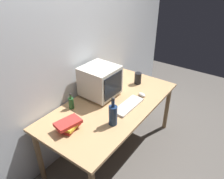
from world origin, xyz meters
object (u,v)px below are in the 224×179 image
(keyboard, at_px, (128,106))
(metal_canister, at_px, (138,78))
(bottle_tall, at_px, (113,114))
(bottle_short, at_px, (71,103))
(crt_monitor, at_px, (100,81))
(computer_mouse, at_px, (142,95))
(book_stack, at_px, (69,125))
(mug, at_px, (117,76))

(keyboard, xyz_separation_m, metal_canister, (0.52, 0.19, 0.06))
(bottle_tall, xyz_separation_m, bottle_short, (-0.05, 0.52, -0.04))
(crt_monitor, bearing_deg, bottle_tall, -128.57)
(keyboard, bearing_deg, computer_mouse, -2.12)
(crt_monitor, bearing_deg, book_stack, -168.13)
(book_stack, distance_m, mug, 1.14)
(computer_mouse, xyz_separation_m, bottle_tall, (-0.62, -0.02, 0.10))
(metal_canister, bearing_deg, bottle_short, 161.90)
(crt_monitor, height_order, bottle_tall, crt_monitor)
(crt_monitor, bearing_deg, keyboard, -90.02)
(book_stack, bearing_deg, keyboard, -21.68)
(bottle_short, relative_size, mug, 1.57)
(book_stack, bearing_deg, bottle_short, 41.71)
(crt_monitor, distance_m, computer_mouse, 0.53)
(mug, xyz_separation_m, metal_canister, (0.05, -0.29, 0.03))
(computer_mouse, distance_m, bottle_tall, 0.63)
(bottle_tall, distance_m, mug, 0.96)
(bottle_tall, bearing_deg, metal_canister, 14.55)
(keyboard, relative_size, metal_canister, 2.80)
(mug, height_order, metal_canister, metal_canister)
(mug, bearing_deg, keyboard, -134.76)
(mug, bearing_deg, bottle_short, 179.21)
(bottle_short, xyz_separation_m, metal_canister, (0.91, -0.30, 0.00))
(book_stack, xyz_separation_m, metal_canister, (1.17, -0.07, 0.02))
(bottle_short, relative_size, metal_canister, 1.26)
(bottle_tall, relative_size, metal_canister, 2.04)
(computer_mouse, height_order, book_stack, book_stack)
(computer_mouse, height_order, mug, mug)
(keyboard, xyz_separation_m, computer_mouse, (0.28, -0.02, 0.01))
(mug, bearing_deg, bottle_tall, -147.86)
(computer_mouse, bearing_deg, mug, 91.55)
(crt_monitor, xyz_separation_m, computer_mouse, (0.28, -0.41, -0.17))
(bottle_tall, relative_size, mug, 2.55)
(crt_monitor, relative_size, metal_canister, 2.64)
(bottle_tall, xyz_separation_m, metal_canister, (0.86, 0.22, -0.04))
(crt_monitor, height_order, bottle_short, crt_monitor)
(keyboard, xyz_separation_m, bottle_short, (-0.39, 0.49, 0.06))
(bottle_tall, bearing_deg, book_stack, 136.13)
(bottle_short, distance_m, book_stack, 0.35)
(crt_monitor, bearing_deg, computer_mouse, -55.48)
(computer_mouse, distance_m, book_stack, 0.97)
(keyboard, distance_m, metal_canister, 0.56)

